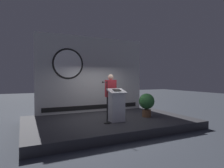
% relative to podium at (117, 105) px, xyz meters
% --- Properties ---
extents(ground_plane, '(40.00, 40.00, 0.00)m').
position_rel_podium_xyz_m(ground_plane, '(-0.06, 0.54, -0.89)').
color(ground_plane, '#383D47').
extents(stage_platform, '(6.40, 4.00, 0.30)m').
position_rel_podium_xyz_m(stage_platform, '(-0.06, 0.54, -0.74)').
color(stage_platform, '#333338').
rests_on(stage_platform, ground).
extents(banner_display, '(5.28, 0.12, 3.59)m').
position_rel_podium_xyz_m(banner_display, '(-0.10, 2.39, 1.20)').
color(banner_display, silver).
rests_on(banner_display, stage_platform).
extents(podium, '(0.64, 0.49, 1.22)m').
position_rel_podium_xyz_m(podium, '(0.00, 0.00, 0.00)').
color(podium, silver).
rests_on(podium, stage_platform).
extents(speaker_person, '(0.40, 0.26, 1.76)m').
position_rel_podium_xyz_m(speaker_person, '(-0.02, 0.48, 0.31)').
color(speaker_person, black).
rests_on(speaker_person, stage_platform).
extents(microphone_stand, '(0.24, 0.54, 1.51)m').
position_rel_podium_xyz_m(microphone_stand, '(-0.46, -0.10, -0.05)').
color(microphone_stand, black).
rests_on(microphone_stand, stage_platform).
extents(potted_plant, '(0.65, 0.65, 0.97)m').
position_rel_podium_xyz_m(potted_plant, '(1.50, 0.19, -0.00)').
color(potted_plant, brown).
rests_on(potted_plant, stage_platform).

